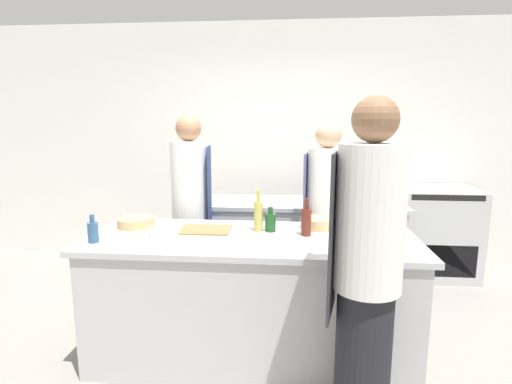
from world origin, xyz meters
TOP-DOWN VIEW (x-y plane):
  - ground_plane at (0.00, 0.00)m, footprint 16.00×16.00m
  - wall_back at (0.00, 2.13)m, footprint 8.00×0.06m
  - prep_counter at (0.00, 0.00)m, footprint 2.28×0.86m
  - pass_counter at (0.30, 1.23)m, footprint 2.13×0.65m
  - oven_range at (1.83, 1.73)m, footprint 0.84×0.69m
  - chef_at_prep_near at (0.66, -0.66)m, footprint 0.39×0.37m
  - chef_at_stove at (-0.62, 0.77)m, footprint 0.36×0.34m
  - chef_at_pass_far at (0.56, 0.63)m, footprint 0.36×0.34m
  - bottle_olive_oil at (-1.03, -0.23)m, footprint 0.07×0.07m
  - bottle_vinegar at (0.38, 0.06)m, footprint 0.07×0.07m
  - bottle_wine at (0.12, 0.14)m, footprint 0.08×0.08m
  - bottle_cooking_oil at (0.75, -0.16)m, footprint 0.08×0.08m
  - bottle_sauce at (0.96, 0.04)m, footprint 0.09×0.09m
  - bottle_water at (0.04, 0.14)m, footprint 0.06×0.06m
  - bowl_mixing_large at (0.47, 0.26)m, footprint 0.24×0.24m
  - bowl_prep_small at (-0.90, 0.18)m, footprint 0.28×0.28m
  - bowl_ceramic_blue at (-0.60, -0.06)m, footprint 0.20×0.20m
  - cutting_board at (-0.35, 0.12)m, footprint 0.36×0.27m
  - stockpot at (1.08, 1.28)m, footprint 0.27×0.27m

SIDE VIEW (x-z plane):
  - ground_plane at x=0.00m, z-range 0.00..0.00m
  - pass_counter at x=0.30m, z-range 0.00..0.90m
  - prep_counter at x=0.00m, z-range 0.00..0.90m
  - oven_range at x=1.83m, z-range 0.00..0.97m
  - chef_at_pass_far at x=0.56m, z-range 0.01..1.69m
  - chef_at_stove at x=-0.62m, z-range 0.01..1.74m
  - cutting_board at x=-0.35m, z-range 0.90..0.91m
  - chef_at_prep_near at x=0.66m, z-range 0.01..1.82m
  - bowl_ceramic_blue at x=-0.60m, z-range 0.90..0.95m
  - bowl_prep_small at x=-0.90m, z-range 0.90..0.96m
  - bowl_mixing_large at x=0.47m, z-range 0.90..0.97m
  - bottle_wine at x=0.12m, z-range 0.88..1.06m
  - bottle_olive_oil at x=-1.03m, z-range 0.88..1.06m
  - bottle_cooking_oil at x=0.75m, z-range 0.87..1.08m
  - bottle_sauce at x=0.96m, z-range 0.87..1.09m
  - bottle_vinegar at x=0.38m, z-range 0.87..1.13m
  - stockpot at x=1.08m, z-range 0.90..1.11m
  - bottle_water at x=0.04m, z-range 0.86..1.17m
  - wall_back at x=0.00m, z-range 0.00..2.80m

